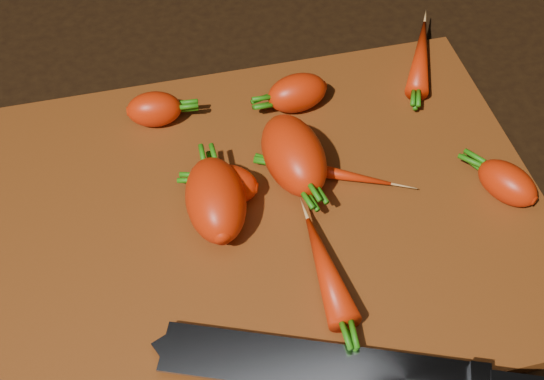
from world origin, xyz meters
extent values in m
cube|color=black|center=(0.00, 0.00, -0.01)|extent=(2.00, 2.00, 0.01)
cube|color=brown|center=(0.00, 0.00, 0.01)|extent=(0.50, 0.40, 0.01)
ellipsoid|color=red|center=(-0.04, 0.03, 0.03)|extent=(0.07, 0.06, 0.04)
ellipsoid|color=red|center=(0.03, 0.04, 0.04)|extent=(0.06, 0.10, 0.06)
ellipsoid|color=red|center=(-0.05, 0.00, 0.04)|extent=(0.06, 0.09, 0.05)
ellipsoid|color=red|center=(0.06, 0.13, 0.03)|extent=(0.07, 0.05, 0.04)
ellipsoid|color=red|center=(-0.09, 0.14, 0.03)|extent=(0.06, 0.04, 0.04)
ellipsoid|color=red|center=(0.21, -0.03, 0.03)|extent=(0.06, 0.07, 0.04)
ellipsoid|color=red|center=(0.20, 0.16, 0.02)|extent=(0.07, 0.12, 0.02)
ellipsoid|color=red|center=(0.06, 0.02, 0.02)|extent=(0.10, 0.07, 0.02)
ellipsoid|color=red|center=(0.02, -0.08, 0.03)|extent=(0.03, 0.11, 0.03)
cube|color=gray|center=(-0.12, -0.12, 0.02)|extent=(0.24, 0.13, 0.00)
cube|color=gray|center=(0.00, -0.17, 0.02)|extent=(0.03, 0.04, 0.02)
cylinder|color=#B2B2B7|center=(0.05, -0.19, 0.03)|extent=(0.01, 0.01, 0.00)
camera|label=1|loc=(-0.10, -0.42, 0.56)|focal=50.00mm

